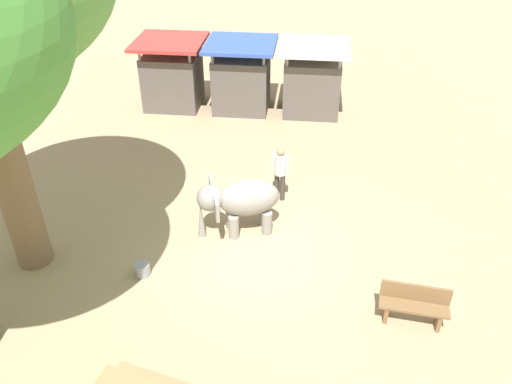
{
  "coord_description": "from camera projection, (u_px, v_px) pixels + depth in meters",
  "views": [
    {
      "loc": [
        1.1,
        -9.69,
        8.21
      ],
      "look_at": [
        -0.12,
        1.43,
        0.8
      ],
      "focal_mm": 36.25,
      "sensor_mm": 36.0,
      "label": 1
    }
  ],
  "objects": [
    {
      "name": "ground_plane",
      "position": [
        255.0,
        251.0,
        12.66
      ],
      "size": [
        60.0,
        60.0,
        0.0
      ],
      "primitive_type": "plane",
      "color": "tan"
    },
    {
      "name": "elephant",
      "position": [
        240.0,
        201.0,
        12.84
      ],
      "size": [
        2.12,
        1.56,
        1.46
      ],
      "rotation": [
        0.0,
        0.0,
        3.45
      ],
      "color": "gray",
      "rests_on": "ground_plane"
    },
    {
      "name": "person_handler",
      "position": [
        280.0,
        170.0,
        14.07
      ],
      "size": [
        0.47,
        0.32,
        1.62
      ],
      "rotation": [
        0.0,
        0.0,
        -1.99
      ],
      "color": "#3F3833",
      "rests_on": "ground_plane"
    },
    {
      "name": "wooden_bench",
      "position": [
        414.0,
        304.0,
        10.57
      ],
      "size": [
        1.44,
        0.56,
        0.88
      ],
      "rotation": [
        0.0,
        0.0,
        3.03
      ],
      "color": "brown",
      "rests_on": "ground_plane"
    },
    {
      "name": "market_stall_red",
      "position": [
        173.0,
        77.0,
        19.31
      ],
      "size": [
        2.5,
        2.5,
        2.52
      ],
      "color": "#59514C",
      "rests_on": "ground_plane"
    },
    {
      "name": "market_stall_blue",
      "position": [
        241.0,
        80.0,
        19.07
      ],
      "size": [
        2.5,
        2.5,
        2.52
      ],
      "color": "#59514C",
      "rests_on": "ground_plane"
    },
    {
      "name": "market_stall_white",
      "position": [
        312.0,
        83.0,
        18.84
      ],
      "size": [
        2.5,
        2.5,
        2.52
      ],
      "color": "#59514C",
      "rests_on": "ground_plane"
    },
    {
      "name": "feed_bucket",
      "position": [
        142.0,
        269.0,
        11.89
      ],
      "size": [
        0.36,
        0.36,
        0.32
      ],
      "primitive_type": "cylinder",
      "color": "gray",
      "rests_on": "ground_plane"
    }
  ]
}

